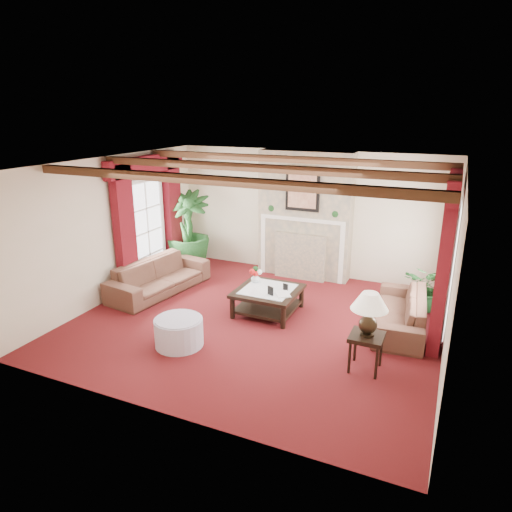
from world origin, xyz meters
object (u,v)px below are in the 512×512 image
at_px(sofa_left, 159,271).
at_px(sofa_right, 401,306).
at_px(coffee_table, 268,301).
at_px(potted_palm, 189,247).
at_px(ottoman, 179,332).
at_px(side_table, 366,352).

bearing_deg(sofa_left, sofa_right, -76.99).
relative_size(sofa_right, coffee_table, 1.87).
xyz_separation_m(potted_palm, coffee_table, (2.60, -1.53, -0.27)).
bearing_deg(sofa_right, ottoman, -61.21).
relative_size(potted_palm, coffee_table, 1.84).
bearing_deg(potted_palm, side_table, -30.78).
distance_m(sofa_left, side_table, 4.52).
distance_m(sofa_left, ottoman, 2.32).
xyz_separation_m(coffee_table, side_table, (1.98, -1.20, 0.05)).
height_order(sofa_left, coffee_table, sofa_left).
bearing_deg(ottoman, potted_palm, 119.32).
height_order(sofa_left, ottoman, sofa_left).
bearing_deg(ottoman, coffee_table, 64.13).
bearing_deg(potted_palm, sofa_left, -81.24).
xyz_separation_m(sofa_left, potted_palm, (-0.23, 1.49, 0.07)).
relative_size(sofa_left, sofa_right, 1.12).
bearing_deg(sofa_right, coffee_table, -85.57).
height_order(potted_palm, ottoman, potted_palm).
bearing_deg(side_table, sofa_left, 164.17).
distance_m(sofa_left, sofa_right, 4.63).
distance_m(potted_palm, side_table, 5.33).
xyz_separation_m(sofa_left, coffee_table, (2.37, -0.03, -0.21)).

